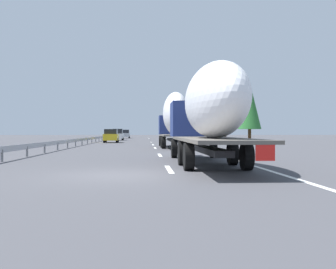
{
  "coord_description": "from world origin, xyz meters",
  "views": [
    {
      "loc": [
        -13.29,
        -0.85,
        1.45
      ],
      "look_at": [
        16.71,
        -2.63,
        1.25
      ],
      "focal_mm": 42.44,
      "sensor_mm": 36.0,
      "label": 1
    }
  ],
  "objects_px": {
    "truck_lead": "(175,118)",
    "car_white_van": "(118,135)",
    "car_yellow_coupe": "(111,136)",
    "car_silver_hatch": "(125,134)",
    "road_sign": "(183,126)",
    "truck_trailing": "(209,110)"
  },
  "relations": [
    {
      "from": "car_white_van",
      "to": "car_silver_hatch",
      "type": "distance_m",
      "value": 21.95
    },
    {
      "from": "truck_lead",
      "to": "car_silver_hatch",
      "type": "bearing_deg",
      "value": 7.41
    },
    {
      "from": "car_yellow_coupe",
      "to": "car_silver_hatch",
      "type": "bearing_deg",
      "value": -0.24
    },
    {
      "from": "road_sign",
      "to": "car_white_van",
      "type": "bearing_deg",
      "value": 51.4
    },
    {
      "from": "car_silver_hatch",
      "to": "car_yellow_coupe",
      "type": "bearing_deg",
      "value": 179.76
    },
    {
      "from": "car_silver_hatch",
      "to": "road_sign",
      "type": "xyz_separation_m",
      "value": [
        -30.24,
        -10.14,
        1.34
      ]
    },
    {
      "from": "truck_lead",
      "to": "truck_trailing",
      "type": "distance_m",
      "value": 19.38
    },
    {
      "from": "truck_lead",
      "to": "car_silver_hatch",
      "type": "distance_m",
      "value": 54.68
    },
    {
      "from": "car_white_van",
      "to": "truck_trailing",
      "type": "bearing_deg",
      "value": -171.96
    },
    {
      "from": "car_yellow_coupe",
      "to": "truck_lead",
      "type": "bearing_deg",
      "value": -157.35
    },
    {
      "from": "truck_lead",
      "to": "car_white_van",
      "type": "height_order",
      "value": "truck_lead"
    },
    {
      "from": "car_white_van",
      "to": "car_yellow_coupe",
      "type": "bearing_deg",
      "value": -179.66
    },
    {
      "from": "truck_trailing",
      "to": "car_white_van",
      "type": "distance_m",
      "value": 52.16
    },
    {
      "from": "car_silver_hatch",
      "to": "car_yellow_coupe",
      "type": "xyz_separation_m",
      "value": [
        -36.93,
        0.16,
        -0.05
      ]
    },
    {
      "from": "car_silver_hatch",
      "to": "car_yellow_coupe",
      "type": "distance_m",
      "value": 36.93
    },
    {
      "from": "truck_lead",
      "to": "car_white_van",
      "type": "relative_size",
      "value": 3.04
    },
    {
      "from": "car_white_van",
      "to": "car_silver_hatch",
      "type": "bearing_deg",
      "value": -0.64
    },
    {
      "from": "car_yellow_coupe",
      "to": "road_sign",
      "type": "relative_size",
      "value": 1.23
    },
    {
      "from": "truck_trailing",
      "to": "car_yellow_coupe",
      "type": "height_order",
      "value": "truck_trailing"
    },
    {
      "from": "car_silver_hatch",
      "to": "road_sign",
      "type": "bearing_deg",
      "value": -161.46
    },
    {
      "from": "truck_trailing",
      "to": "road_sign",
      "type": "distance_m",
      "value": 43.44
    },
    {
      "from": "car_yellow_coupe",
      "to": "car_white_van",
      "type": "bearing_deg",
      "value": 0.34
    }
  ]
}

